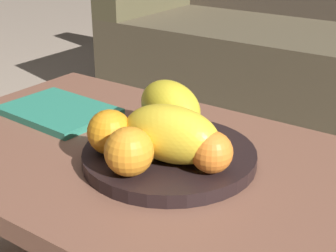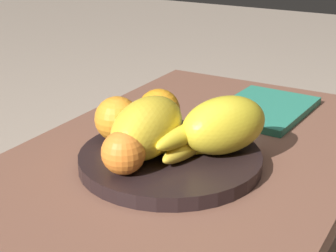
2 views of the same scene
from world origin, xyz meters
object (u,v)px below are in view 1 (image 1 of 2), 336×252
Objects in this scene: melon_large_front at (171,134)px; orange_left at (129,152)px; fruit_bowl at (168,157)px; magazine at (59,111)px; couch at (314,51)px; orange_right at (212,152)px; orange_front at (110,132)px; banana_bunch at (177,131)px; coffee_table at (155,177)px; melon_smaller_beside at (170,106)px.

melon_large_front reaches higher than orange_left.
magazine is at bearing 171.54° from fruit_bowl.
couch reaches higher than orange_right.
melon_large_front is 0.11m from orange_front.
banana_bunch reaches higher than fruit_bowl.
magazine is at bearing 171.40° from coffee_table.
banana_bunch is (0.03, 0.03, 0.10)m from coffee_table.
couch is 6.80× the size of magazine.
coffee_table is 0.16m from orange_left.
melon_smaller_beside is (-0.05, 0.08, 0.06)m from fruit_bowl.
magazine is (-0.17, -1.23, 0.10)m from couch.
fruit_bowl is 1.77× the size of melon_large_front.
fruit_bowl is 0.12m from orange_left.
coffee_table is 0.14m from melon_large_front.
orange_left is at bearing -82.85° from couch.
melon_smaller_beside is at bearing 122.95° from fruit_bowl.
couch is 1.25m from magazine.
magazine is at bearing 168.20° from melon_large_front.
banana_bunch is at bearing 90.37° from orange_left.
magazine is (-0.29, -0.03, -0.07)m from melon_smaller_beside.
magazine is (-0.37, 0.08, -0.07)m from melon_large_front.
couch is at bearing 95.86° from melon_smaller_beside.
coffee_table is 0.07m from fruit_bowl.
orange_front is at bearing -122.68° from coffee_table.
orange_right is (0.16, -0.10, -0.01)m from melon_smaller_beside.
orange_left is at bearing -21.99° from magazine.
coffee_table is at bearing -76.81° from melon_smaller_beside.
melon_smaller_beside reaches higher than magazine.
orange_front is at bearing -100.49° from melon_smaller_beside.
orange_left is at bearing -108.06° from melon_large_front.
banana_bunch is at bearing 114.88° from melon_large_front.
melon_smaller_beside is 0.30m from magazine.
orange_left reaches higher than banana_bunch.
fruit_bowl is at bearing 168.28° from orange_right.
fruit_bowl is at bearing -5.47° from magazine.
melon_smaller_beside is 0.07m from banana_bunch.
fruit_bowl is at bearing -57.05° from melon_smaller_beside.
orange_right is at bearing 13.64° from orange_front.
magazine is (-0.35, 0.05, -0.00)m from fruit_bowl.
orange_left is (-0.03, -0.08, -0.01)m from melon_large_front.
banana_bunch is (-0.11, 0.06, -0.01)m from orange_right.
melon_smaller_beside reaches higher than fruit_bowl.
couch is 1.35m from orange_right.
coffee_table is at bearing 153.11° from melon_large_front.
couch is 1.27m from banana_bunch.
fruit_bowl is 0.35m from magazine.
melon_smaller_beside is (-0.02, 0.08, 0.12)m from coffee_table.
orange_front is at bearing 152.01° from orange_left.
orange_right reaches higher than coffee_table.
orange_front is at bearing -158.90° from melon_large_front.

